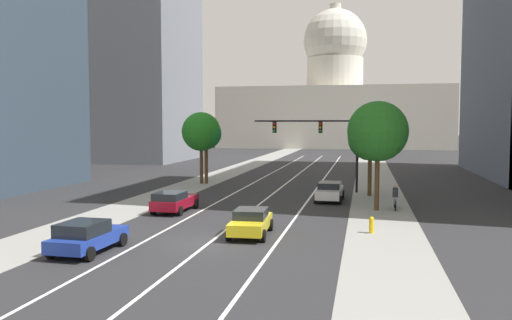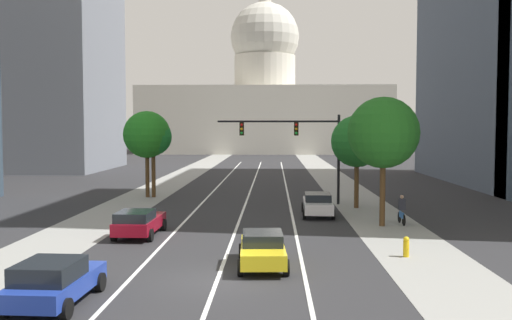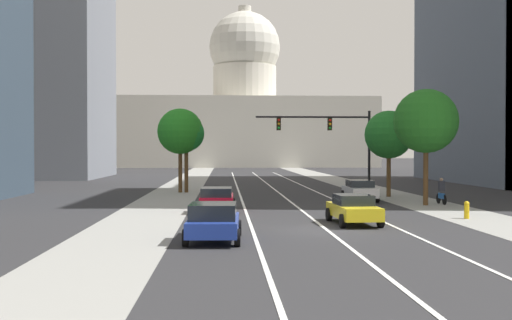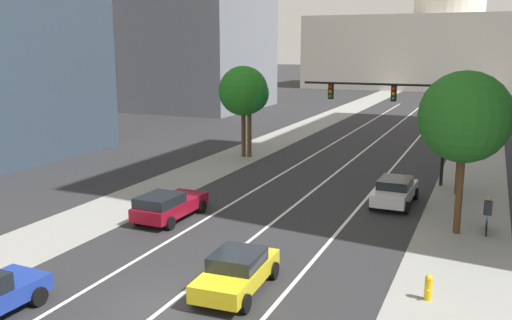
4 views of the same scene
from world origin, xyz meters
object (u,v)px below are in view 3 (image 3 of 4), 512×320
(car_white, at_px, (360,190))
(street_tree_mid_left, at_px, (186,134))
(fire_hydrant, at_px, (467,210))
(cyclist, at_px, (442,191))
(street_tree_far_right, at_px, (426,121))
(traffic_signal_mast, at_px, (333,134))
(car_crimson, at_px, (217,199))
(street_tree_near_left, at_px, (180,132))
(capitol_building, at_px, (245,118))
(car_yellow, at_px, (353,209))
(street_tree_mid_right, at_px, (389,135))
(car_blue, at_px, (214,221))

(car_white, distance_m, street_tree_mid_left, 15.93)
(fire_hydrant, xyz_separation_m, street_tree_mid_left, (-15.47, 20.30, 4.38))
(cyclist, distance_m, street_tree_mid_left, 21.35)
(street_tree_mid_left, bearing_deg, fire_hydrant, -52.70)
(cyclist, bearing_deg, street_tree_far_right, 114.96)
(traffic_signal_mast, bearing_deg, car_crimson, -125.31)
(street_tree_far_right, bearing_deg, street_tree_near_left, 142.28)
(car_crimson, bearing_deg, car_white, -52.61)
(street_tree_mid_left, bearing_deg, street_tree_far_right, -38.57)
(car_crimson, height_order, street_tree_near_left, street_tree_near_left)
(capitol_building, xyz_separation_m, car_yellow, (1.63, -104.49, -9.93))
(street_tree_mid_left, height_order, street_tree_far_right, street_tree_far_right)
(car_yellow, distance_m, street_tree_mid_left, 24.35)
(car_white, bearing_deg, street_tree_mid_right, -38.76)
(capitol_building, distance_m, street_tree_mid_right, 88.38)
(street_tree_near_left, xyz_separation_m, street_tree_mid_right, (15.99, -5.47, -0.39))
(car_white, xyz_separation_m, street_tree_far_right, (3.39, -3.70, 4.57))
(car_crimson, xyz_separation_m, cyclist, (14.42, 4.06, 0.10))
(car_crimson, bearing_deg, car_blue, -178.78)
(car_blue, distance_m, street_tree_mid_left, 27.70)
(car_blue, bearing_deg, street_tree_mid_right, -28.05)
(capitol_building, relative_size, cyclist, 31.42)
(car_white, height_order, street_tree_far_right, street_tree_far_right)
(cyclist, bearing_deg, car_blue, 135.41)
(capitol_building, relative_size, car_crimson, 12.20)
(car_crimson, distance_m, fire_hydrant, 13.41)
(car_crimson, relative_size, traffic_signal_mast, 0.49)
(street_tree_near_left, bearing_deg, fire_hydrant, -51.82)
(street_tree_far_right, bearing_deg, car_white, 132.53)
(fire_hydrant, distance_m, street_tree_near_left, 26.24)
(car_crimson, bearing_deg, street_tree_mid_left, 10.82)
(car_crimson, height_order, car_yellow, car_crimson)
(capitol_building, distance_m, street_tree_near_left, 82.94)
(capitol_building, height_order, street_tree_mid_right, capitol_building)
(car_blue, bearing_deg, street_tree_far_right, -39.78)
(street_tree_mid_left, bearing_deg, car_yellow, -67.33)
(fire_hydrant, xyz_separation_m, street_tree_far_right, (0.43, 7.62, 4.86))
(capitol_building, distance_m, car_crimson, 99.10)
(capitol_building, xyz_separation_m, traffic_signal_mast, (3.94, -86.02, -5.88))
(car_blue, distance_m, fire_hydrant, 14.52)
(car_white, distance_m, street_tree_near_left, 16.38)
(car_crimson, distance_m, street_tree_mid_left, 16.86)
(fire_hydrant, height_order, street_tree_far_right, street_tree_far_right)
(cyclist, height_order, street_tree_far_right, street_tree_far_right)
(car_white, bearing_deg, street_tree_mid_left, 55.89)
(street_tree_far_right, bearing_deg, car_blue, -132.09)
(street_tree_near_left, bearing_deg, cyclist, -34.38)
(car_white, relative_size, car_yellow, 1.06)
(car_crimson, distance_m, car_yellow, 8.87)
(street_tree_mid_left, xyz_separation_m, street_tree_near_left, (-0.50, 0.00, 0.20))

